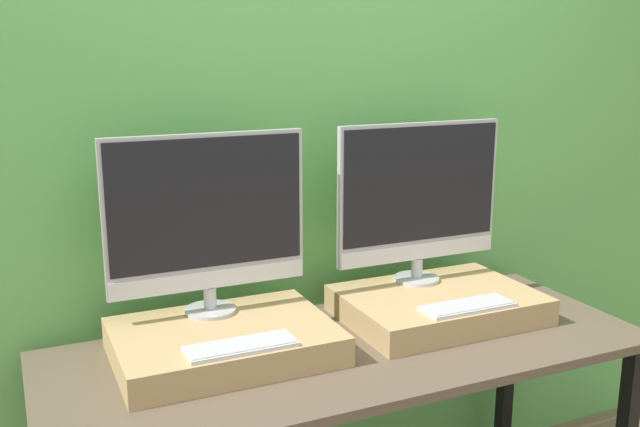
# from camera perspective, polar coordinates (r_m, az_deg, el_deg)

# --- Properties ---
(wall_back) EXTENTS (8.00, 0.04, 2.60)m
(wall_back) POSITION_cam_1_polar(r_m,az_deg,el_deg) (2.49, -2.00, 4.05)
(wall_back) COLOR #66B75B
(wall_back) RESTS_ON ground_plane
(workbench) EXTENTS (1.87, 0.74, 0.79)m
(workbench) POSITION_cam_1_polar(r_m,az_deg,el_deg) (2.28, 2.41, -12.25)
(workbench) COLOR brown
(workbench) RESTS_ON ground_plane
(wooden_riser_left) EXTENTS (0.64, 0.46, 0.09)m
(wooden_riser_left) POSITION_cam_1_polar(r_m,az_deg,el_deg) (2.18, -7.69, -10.13)
(wooden_riser_left) COLOR tan
(wooden_riser_left) RESTS_ON workbench
(monitor_left) EXTENTS (0.62, 0.16, 0.56)m
(monitor_left) POSITION_cam_1_polar(r_m,az_deg,el_deg) (2.20, -9.02, -0.29)
(monitor_left) COLOR #B2B2B7
(monitor_left) RESTS_ON wooden_riser_left
(keyboard_left) EXTENTS (0.31, 0.11, 0.01)m
(keyboard_left) POSITION_cam_1_polar(r_m,az_deg,el_deg) (2.01, -6.35, -10.49)
(keyboard_left) COLOR silver
(keyboard_left) RESTS_ON wooden_riser_left
(wooden_riser_right) EXTENTS (0.64, 0.46, 0.09)m
(wooden_riser_right) POSITION_cam_1_polar(r_m,az_deg,el_deg) (2.48, 9.42, -7.22)
(wooden_riser_right) COLOR tan
(wooden_riser_right) RESTS_ON workbench
(monitor_right) EXTENTS (0.62, 0.16, 0.56)m
(monitor_right) POSITION_cam_1_polar(r_m,az_deg,el_deg) (2.50, 7.96, 1.38)
(monitor_right) COLOR #B2B2B7
(monitor_right) RESTS_ON wooden_riser_right
(keyboard_right) EXTENTS (0.31, 0.11, 0.01)m
(keyboard_right) POSITION_cam_1_polar(r_m,az_deg,el_deg) (2.34, 11.72, -7.26)
(keyboard_right) COLOR silver
(keyboard_right) RESTS_ON wooden_riser_right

